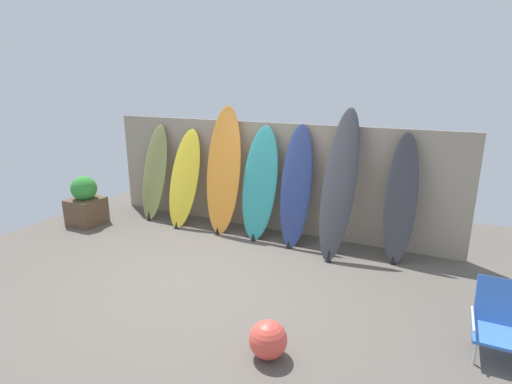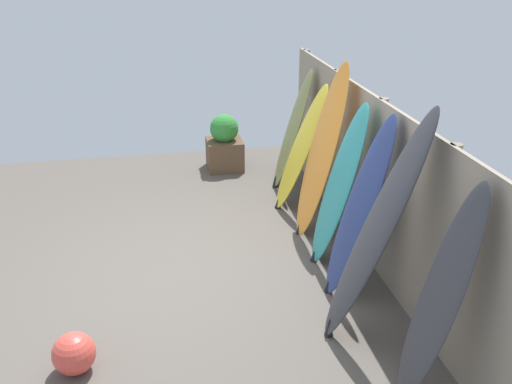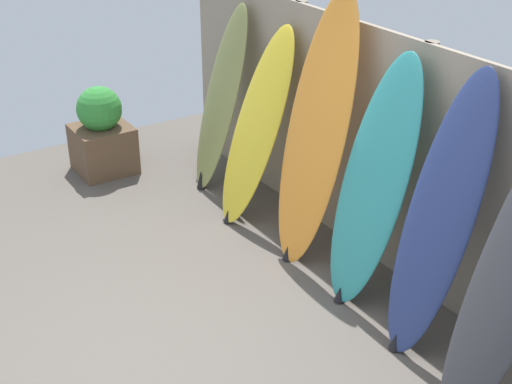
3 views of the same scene
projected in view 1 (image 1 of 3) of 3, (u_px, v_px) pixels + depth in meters
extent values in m
plane|color=#5B544C|center=(205.00, 278.00, 5.12)|extent=(7.68, 7.68, 0.00)
cube|color=gray|center=(269.00, 177.00, 6.61)|extent=(6.08, 0.04, 1.80)
cylinder|color=gray|center=(136.00, 162.00, 7.85)|extent=(0.10, 0.10, 1.80)
cylinder|color=gray|center=(197.00, 169.00, 7.25)|extent=(0.10, 0.10, 1.80)
cylinder|color=gray|center=(270.00, 177.00, 6.65)|extent=(0.10, 0.10, 1.80)
cylinder|color=gray|center=(357.00, 186.00, 6.05)|extent=(0.10, 0.10, 1.80)
cylinder|color=gray|center=(463.00, 198.00, 5.45)|extent=(0.10, 0.10, 1.80)
ellipsoid|color=olive|center=(155.00, 172.00, 7.21)|extent=(0.49, 0.56, 1.69)
cone|color=black|center=(149.00, 215.00, 7.21)|extent=(0.08, 0.08, 0.17)
ellipsoid|color=yellow|center=(185.00, 178.00, 6.87)|extent=(0.56, 0.72, 1.65)
cone|color=black|center=(177.00, 225.00, 6.82)|extent=(0.08, 0.08, 0.11)
ellipsoid|color=orange|center=(224.00, 170.00, 6.52)|extent=(0.65, 0.63, 2.06)
cone|color=black|center=(218.00, 230.00, 6.57)|extent=(0.08, 0.08, 0.12)
ellipsoid|color=teal|center=(260.00, 183.00, 6.28)|extent=(0.58, 0.57, 1.78)
cone|color=black|center=(253.00, 237.00, 6.30)|extent=(0.08, 0.08, 0.12)
ellipsoid|color=navy|center=(296.00, 186.00, 6.02)|extent=(0.53, 0.68, 1.83)
cone|color=black|center=(289.00, 244.00, 6.02)|extent=(0.08, 0.08, 0.11)
ellipsoid|color=#38383D|center=(339.00, 183.00, 5.61)|extent=(0.50, 0.89, 2.09)
cone|color=black|center=(329.00, 255.00, 5.55)|extent=(0.08, 0.08, 0.18)
ellipsoid|color=#38383D|center=(401.00, 198.00, 5.45)|extent=(0.46, 0.52, 1.78)
cone|color=black|center=(393.00, 260.00, 5.49)|extent=(0.08, 0.08, 0.11)
cylinder|color=silver|center=(475.00, 353.00, 3.54)|extent=(0.02, 0.02, 0.22)
cylinder|color=silver|center=(473.00, 330.00, 3.86)|extent=(0.02, 0.02, 0.22)
cube|color=blue|center=(502.00, 336.00, 3.58)|extent=(0.48, 0.44, 0.03)
cube|color=blue|center=(503.00, 303.00, 3.74)|extent=(0.46, 0.18, 0.43)
cylinder|color=silver|center=(473.00, 319.00, 3.65)|extent=(0.02, 0.44, 0.02)
cube|color=brown|center=(87.00, 211.00, 7.01)|extent=(0.52, 0.54, 0.46)
sphere|color=#348D38|center=(84.00, 188.00, 6.89)|extent=(0.43, 0.43, 0.43)
sphere|color=#E54C3F|center=(268.00, 340.00, 3.62)|extent=(0.35, 0.35, 0.35)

